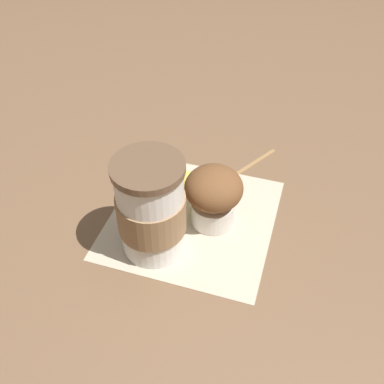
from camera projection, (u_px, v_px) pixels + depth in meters
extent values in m
plane|color=brown|center=(192.00, 219.00, 0.69)|extent=(3.00, 3.00, 0.00)
cube|color=beige|center=(192.00, 218.00, 0.69)|extent=(0.28, 0.28, 0.00)
cylinder|color=white|center=(151.00, 210.00, 0.60)|extent=(0.09, 0.09, 0.14)
cylinder|color=brown|center=(147.00, 168.00, 0.55)|extent=(0.10, 0.10, 0.01)
cylinder|color=#997551|center=(151.00, 212.00, 0.60)|extent=(0.09, 0.09, 0.06)
cylinder|color=white|center=(212.00, 214.00, 0.67)|extent=(0.06, 0.06, 0.04)
ellipsoid|color=brown|center=(213.00, 190.00, 0.64)|extent=(0.08, 0.08, 0.06)
ellipsoid|color=#D6CC4C|center=(181.00, 181.00, 0.73)|extent=(0.05, 0.06, 0.03)
ellipsoid|color=#D6CC4C|center=(159.00, 197.00, 0.70)|extent=(0.07, 0.06, 0.03)
ellipsoid|color=#D6CC4C|center=(146.00, 219.00, 0.66)|extent=(0.05, 0.04, 0.03)
cube|color=#9E7547|center=(254.00, 163.00, 0.78)|extent=(0.09, 0.08, 0.00)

